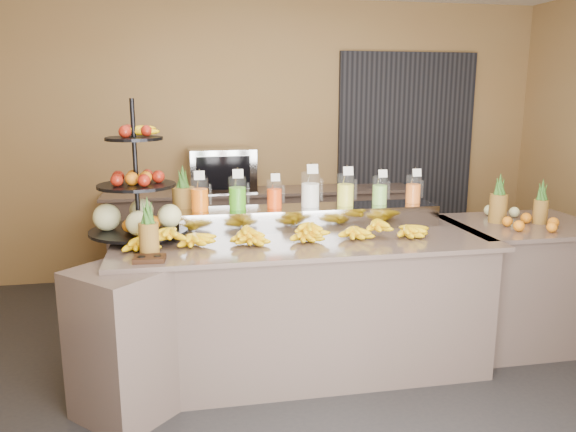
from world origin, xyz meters
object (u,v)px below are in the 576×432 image
object	(u,v)px
banana_heap	(278,231)
oven_warmer	(222,170)
pitcher_tray	(310,217)
right_fruit_pile	(524,216)
condiment_caddy	(150,259)
fruit_stand	(145,204)

from	to	relation	value
banana_heap	oven_warmer	xyz separation A→B (m)	(-0.21, 2.02, 0.14)
pitcher_tray	right_fruit_pile	distance (m)	1.56
pitcher_tray	condiment_caddy	bearing A→B (deg)	-149.39
pitcher_tray	condiment_caddy	xyz separation A→B (m)	(-1.10, -0.65, -0.06)
right_fruit_pile	fruit_stand	bearing A→B (deg)	176.86
pitcher_tray	oven_warmer	size ratio (longest dim) A/B	2.92
right_fruit_pile	pitcher_tray	bearing A→B (deg)	170.98
right_fruit_pile	oven_warmer	world-z (taller)	oven_warmer
condiment_caddy	oven_warmer	size ratio (longest dim) A/B	0.28
fruit_stand	right_fruit_pile	distance (m)	2.69
pitcher_tray	condiment_caddy	size ratio (longest dim) A/B	10.33
banana_heap	condiment_caddy	xyz separation A→B (m)	(-0.80, -0.30, -0.06)
pitcher_tray	right_fruit_pile	xyz separation A→B (m)	(1.54, -0.24, -0.01)
condiment_caddy	oven_warmer	bearing A→B (deg)	75.78
fruit_stand	right_fruit_pile	bearing A→B (deg)	4.14
pitcher_tray	banana_heap	xyz separation A→B (m)	(-0.30, -0.35, -0.00)
fruit_stand	banana_heap	bearing A→B (deg)	-9.49
fruit_stand	condiment_caddy	distance (m)	0.60
banana_heap	condiment_caddy	bearing A→B (deg)	-159.60
pitcher_tray	condiment_caddy	distance (m)	1.28
banana_heap	condiment_caddy	distance (m)	0.85
banana_heap	fruit_stand	xyz separation A→B (m)	(-0.85, 0.26, 0.16)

